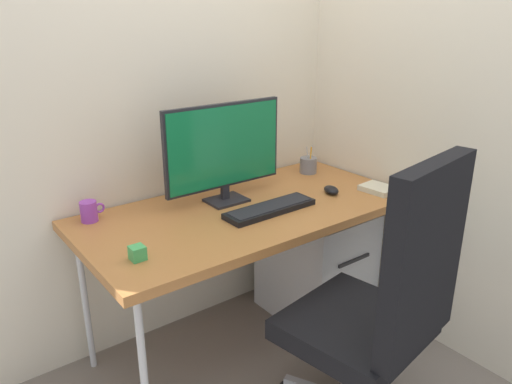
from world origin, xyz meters
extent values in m
plane|color=slate|center=(0.00, 0.00, 0.00)|extent=(8.00, 8.00, 0.00)
cube|color=beige|center=(0.00, 0.41, 1.40)|extent=(2.71, 0.04, 2.80)
cube|color=beige|center=(0.80, -0.17, 1.40)|extent=(0.04, 1.92, 2.80)
cube|color=#B27038|center=(0.00, 0.00, 0.73)|extent=(1.55, 0.76, 0.04)
cylinder|color=silver|center=(-0.70, -0.31, 0.35)|extent=(0.03, 0.03, 0.71)
cylinder|color=silver|center=(0.70, -0.31, 0.35)|extent=(0.03, 0.03, 0.71)
cylinder|color=silver|center=(-0.70, 0.31, 0.35)|extent=(0.03, 0.03, 0.71)
cylinder|color=silver|center=(0.70, 0.31, 0.35)|extent=(0.03, 0.03, 0.71)
sphere|color=black|center=(0.26, -0.43, 0.03)|extent=(0.05, 0.05, 0.05)
cube|color=#B2B5BA|center=(0.16, -0.53, 0.07)|extent=(0.23, 0.23, 0.03)
cylinder|color=#B2B5BA|center=(0.05, -0.64, 0.23)|extent=(0.04, 0.04, 0.31)
cube|color=black|center=(0.05, -0.64, 0.43)|extent=(0.59, 0.56, 0.09)
cube|color=black|center=(0.09, -0.88, 0.82)|extent=(0.47, 0.14, 0.69)
cube|color=silver|center=(0.46, 0.01, 0.31)|extent=(0.43, 0.54, 0.62)
cube|color=#262628|center=(0.46, -0.26, 0.43)|extent=(0.22, 0.01, 0.02)
cube|color=black|center=(-0.04, 0.12, 0.76)|extent=(0.18, 0.15, 0.01)
cube|color=black|center=(-0.04, 0.13, 0.80)|extent=(0.04, 0.02, 0.07)
cube|color=black|center=(-0.04, 0.14, 1.02)|extent=(0.61, 0.02, 0.39)
cube|color=#14723F|center=(-0.04, 0.12, 1.02)|extent=(0.59, 0.01, 0.37)
cube|color=black|center=(0.05, -0.10, 0.76)|extent=(0.45, 0.14, 0.03)
cube|color=black|center=(0.05, -0.10, 0.78)|extent=(0.41, 0.11, 0.00)
ellipsoid|color=black|center=(0.44, -0.10, 0.77)|extent=(0.09, 0.12, 0.04)
cylinder|color=slate|center=(0.58, 0.22, 0.79)|extent=(0.09, 0.09, 0.09)
cylinder|color=silver|center=(0.57, 0.22, 0.85)|extent=(0.03, 0.01, 0.11)
cylinder|color=silver|center=(0.59, 0.22, 0.85)|extent=(0.03, 0.01, 0.11)
torus|color=orange|center=(0.58, 0.22, 0.80)|extent=(0.03, 0.03, 0.01)
cylinder|color=orange|center=(0.57, 0.20, 0.84)|extent=(0.01, 0.02, 0.13)
cube|color=beige|center=(0.65, -0.22, 0.76)|extent=(0.14, 0.17, 0.03)
cylinder|color=purple|center=(-0.64, 0.28, 0.79)|extent=(0.07, 0.07, 0.09)
torus|color=purple|center=(-0.59, 0.28, 0.80)|extent=(0.05, 0.01, 0.05)
cube|color=#3FAD59|center=(-0.62, -0.17, 0.78)|extent=(0.05, 0.05, 0.05)
camera|label=1|loc=(-1.25, -1.71, 1.60)|focal=34.66mm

